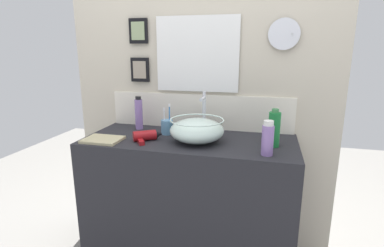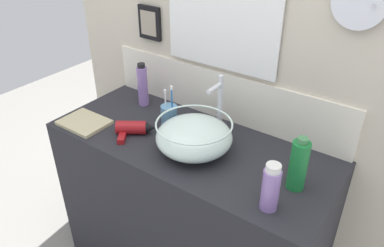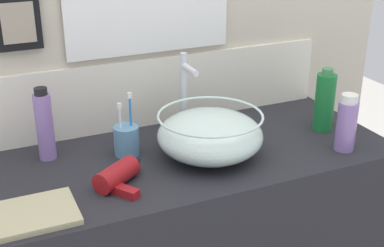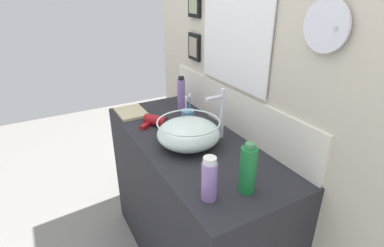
% 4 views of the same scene
% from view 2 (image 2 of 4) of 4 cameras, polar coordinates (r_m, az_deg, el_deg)
% --- Properties ---
extents(vanity_counter, '(1.29, 0.55, 0.90)m').
position_cam_2_polar(vanity_counter, '(1.95, -0.43, -13.90)').
color(vanity_counter, '#232328').
rests_on(vanity_counter, ground).
extents(back_panel, '(1.84, 0.10, 2.40)m').
position_cam_2_polar(back_panel, '(1.75, 5.33, 10.00)').
color(back_panel, beige).
rests_on(back_panel, ground).
extents(glass_bowl_sink, '(0.32, 0.32, 0.14)m').
position_cam_2_polar(glass_bowl_sink, '(1.56, 0.31, -1.97)').
color(glass_bowl_sink, silver).
rests_on(glass_bowl_sink, vanity_counter).
extents(faucet, '(0.02, 0.11, 0.28)m').
position_cam_2_polar(faucet, '(1.66, 4.13, 3.42)').
color(faucet, silver).
rests_on(faucet, vanity_counter).
extents(hair_drier, '(0.18, 0.19, 0.06)m').
position_cam_2_polar(hair_drier, '(1.72, -8.84, -0.74)').
color(hair_drier, maroon).
rests_on(hair_drier, vanity_counter).
extents(toothbrush_cup, '(0.08, 0.08, 0.20)m').
position_cam_2_polar(toothbrush_cup, '(1.77, -3.51, 1.39)').
color(toothbrush_cup, '#598CB2').
rests_on(toothbrush_cup, vanity_counter).
extents(spray_bottle, '(0.07, 0.07, 0.22)m').
position_cam_2_polar(spray_bottle, '(1.41, 15.90, -6.08)').
color(spray_bottle, '#197233').
rests_on(spray_bottle, vanity_counter).
extents(lotion_bottle, '(0.06, 0.06, 0.18)m').
position_cam_2_polar(lotion_bottle, '(1.30, 11.90, -9.56)').
color(lotion_bottle, '#8C6BB2').
rests_on(lotion_bottle, vanity_counter).
extents(shampoo_bottle, '(0.05, 0.05, 0.23)m').
position_cam_2_polar(shampoo_bottle, '(1.93, -7.54, 5.78)').
color(shampoo_bottle, '#8C6BB2').
rests_on(shampoo_bottle, vanity_counter).
extents(hand_towel, '(0.22, 0.17, 0.02)m').
position_cam_2_polar(hand_towel, '(1.86, -16.09, 0.15)').
color(hand_towel, tan).
rests_on(hand_towel, vanity_counter).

